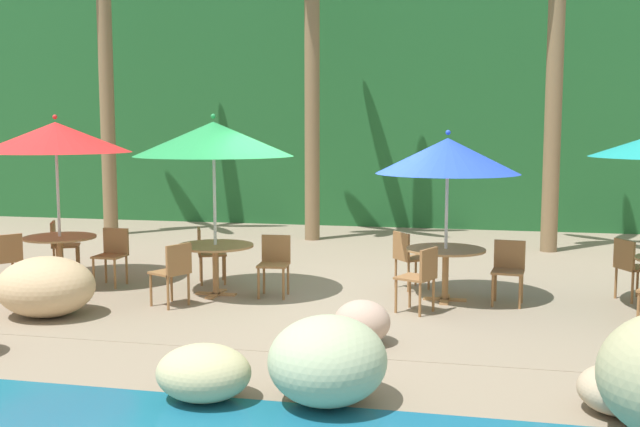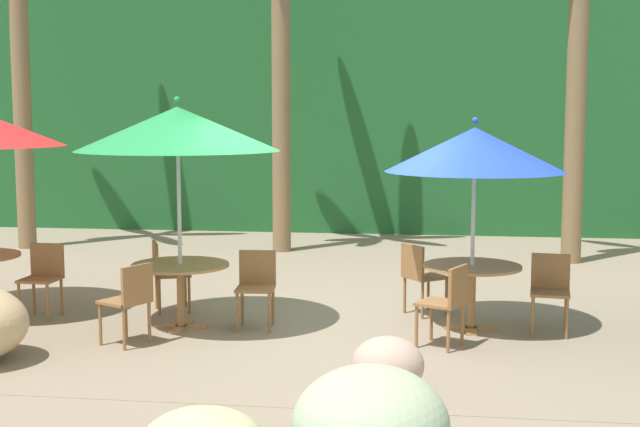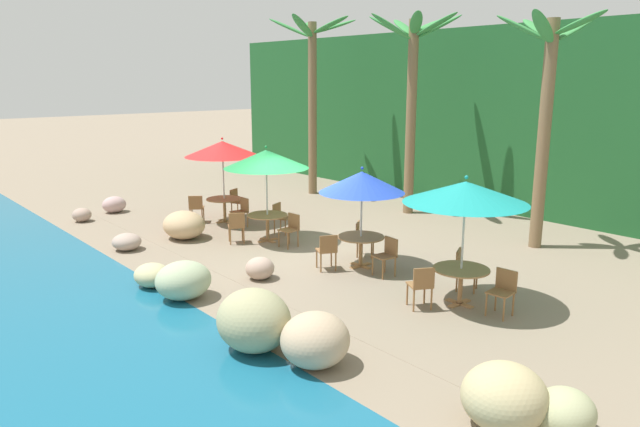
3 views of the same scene
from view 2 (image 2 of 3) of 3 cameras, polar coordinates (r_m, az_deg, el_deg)
name	(u,v)px [view 2 (image 2 of 3)]	position (r m, az deg, el deg)	size (l,w,h in m)	color
ground_plane	(323,330)	(9.81, 0.17, -7.69)	(120.00, 120.00, 0.00)	gray
terrace_deck	(323,330)	(9.81, 0.17, -7.67)	(18.00, 5.20, 0.01)	gray
foliage_backdrop	(378,85)	(18.47, 3.85, 8.42)	(28.00, 2.40, 6.00)	#1E5628
rock_seawall	(550,400)	(6.54, 14.89, -11.76)	(16.60, 3.58, 1.03)	tan
chair_red_seaward	(43,274)	(10.87, -17.76, -3.82)	(0.43, 0.44, 0.87)	olive
umbrella_green	(178,129)	(9.74, -9.36, 5.52)	(2.28, 2.28, 2.61)	silver
dining_table_green	(180,275)	(9.90, -9.18, -4.00)	(1.10, 1.10, 0.74)	#A37547
chair_green_seaward	(256,283)	(9.86, -4.21, -4.57)	(0.45, 0.46, 0.87)	olive
chair_green_inland	(165,271)	(10.74, -10.19, -3.73)	(0.56, 0.56, 0.87)	olive
chair_green_left	(130,298)	(9.27, -12.39, -5.44)	(0.57, 0.57, 0.87)	olive
umbrella_blue	(475,150)	(9.69, 10.15, 4.16)	(1.98, 1.98, 2.38)	silver
dining_table_blue	(472,276)	(9.85, 9.98, -4.07)	(1.10, 1.10, 0.74)	#A37547
chair_blue_seaward	(550,287)	(9.93, 14.92, -4.71)	(0.47, 0.47, 0.87)	olive
chair_blue_inland	(420,273)	(10.47, 6.58, -3.95)	(0.60, 0.59, 0.87)	olive
chair_blue_left	(448,300)	(9.07, 8.43, -5.63)	(0.56, 0.56, 0.87)	olive
palm_tree_nearest	(19,8)	(16.45, -19.20, 12.64)	(3.16, 3.14, 6.52)	brown
palm_tree_second	(281,4)	(15.23, -2.57, 13.62)	(2.94, 2.95, 6.30)	brown
palm_tree_third	(578,25)	(14.57, 16.63, 11.79)	(2.71, 2.72, 5.92)	brown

